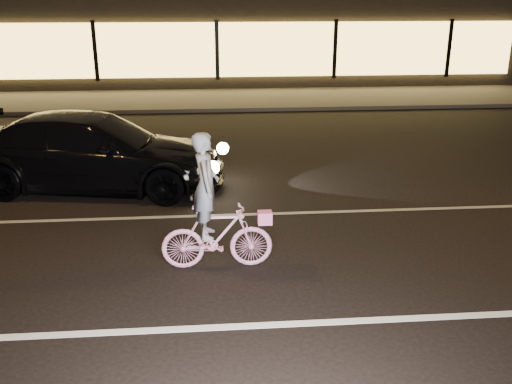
{
  "coord_description": "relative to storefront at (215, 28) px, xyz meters",
  "views": [
    {
      "loc": [
        -0.4,
        -7.18,
        3.64
      ],
      "look_at": [
        0.26,
        0.6,
        0.9
      ],
      "focal_mm": 40.0,
      "sensor_mm": 36.0,
      "label": 1
    }
  ],
  "objects": [
    {
      "name": "lane_stripe_far",
      "position": [
        0.0,
        -16.97,
        -2.14
      ],
      "size": [
        60.0,
        0.1,
        0.01
      ],
      "primitive_type": "cube",
      "color": "gray",
      "rests_on": "ground"
    },
    {
      "name": "sidewalk",
      "position": [
        0.0,
        -5.97,
        -2.09
      ],
      "size": [
        30.0,
        4.0,
        0.12
      ],
      "primitive_type": "cube",
      "color": "#383533",
      "rests_on": "ground"
    },
    {
      "name": "ground",
      "position": [
        0.0,
        -18.97,
        -2.15
      ],
      "size": [
        90.0,
        90.0,
        0.0
      ],
      "primitive_type": "plane",
      "color": "black",
      "rests_on": "ground"
    },
    {
      "name": "lane_stripe_near",
      "position": [
        0.0,
        -20.47,
        -2.14
      ],
      "size": [
        60.0,
        0.12,
        0.01
      ],
      "primitive_type": "cube",
      "color": "silver",
      "rests_on": "ground"
    },
    {
      "name": "storefront",
      "position": [
        0.0,
        0.0,
        0.0
      ],
      "size": [
        25.4,
        8.42,
        4.2
      ],
      "color": "black",
      "rests_on": "ground"
    },
    {
      "name": "sedan",
      "position": [
        -2.62,
        -15.26,
        -1.42
      ],
      "size": [
        5.3,
        2.84,
        1.46
      ],
      "rotation": [
        0.0,
        0.0,
        1.41
      ],
      "color": "black",
      "rests_on": "ground"
    },
    {
      "name": "cyclist",
      "position": [
        -0.36,
        -18.92,
        -1.46
      ],
      "size": [
        1.54,
        0.53,
        1.94
      ],
      "rotation": [
        0.0,
        0.0,
        1.57
      ],
      "color": "#DD2F89",
      "rests_on": "ground"
    }
  ]
}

